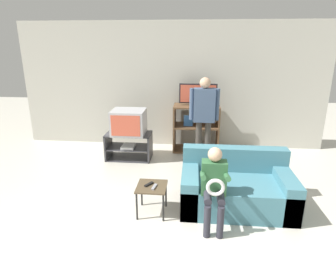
{
  "coord_description": "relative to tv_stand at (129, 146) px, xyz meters",
  "views": [
    {
      "loc": [
        0.49,
        -1.93,
        2.16
      ],
      "look_at": [
        0.11,
        2.15,
        0.9
      ],
      "focal_mm": 30.0,
      "sensor_mm": 36.0,
      "label": 1
    }
  ],
  "objects": [
    {
      "name": "wall_back",
      "position": [
        0.74,
        0.88,
        1.05
      ],
      "size": [
        6.4,
        0.06,
        2.6
      ],
      "color": "beige",
      "rests_on": "ground_plane"
    },
    {
      "name": "tv_stand",
      "position": [
        0.0,
        0.0,
        0.0
      ],
      "size": [
        0.86,
        0.47,
        0.51
      ],
      "color": "#38383D",
      "rests_on": "ground_plane"
    },
    {
      "name": "television_main",
      "position": [
        0.02,
        -0.02,
        0.49
      ],
      "size": [
        0.61,
        0.53,
        0.46
      ],
      "color": "#B2B2B7",
      "rests_on": "tv_stand"
    },
    {
      "name": "media_shelf",
      "position": [
        1.28,
        0.56,
        0.24
      ],
      "size": [
        0.93,
        0.49,
        0.96
      ],
      "color": "brown",
      "rests_on": "ground_plane"
    },
    {
      "name": "television_flat",
      "position": [
        1.31,
        0.58,
        0.91
      ],
      "size": [
        0.75,
        0.2,
        0.44
      ],
      "color": "black",
      "rests_on": "media_shelf"
    },
    {
      "name": "snack_table",
      "position": [
        0.71,
        -1.79,
        0.09
      ],
      "size": [
        0.38,
        0.38,
        0.4
      ],
      "color": "brown",
      "rests_on": "ground_plane"
    },
    {
      "name": "remote_control_black",
      "position": [
        0.67,
        -1.77,
        0.15
      ],
      "size": [
        0.11,
        0.14,
        0.02
      ],
      "primitive_type": "cube",
      "rotation": [
        0.0,
        0.0,
        -0.6
      ],
      "color": "black",
      "rests_on": "snack_table"
    },
    {
      "name": "remote_control_white",
      "position": [
        0.75,
        -1.83,
        0.15
      ],
      "size": [
        0.06,
        0.15,
        0.02
      ],
      "primitive_type": "cube",
      "rotation": [
        0.0,
        0.0,
        -0.17
      ],
      "color": "gray",
      "rests_on": "snack_table"
    },
    {
      "name": "couch",
      "position": [
        1.83,
        -1.49,
        0.01
      ],
      "size": [
        1.47,
        0.86,
        0.74
      ],
      "color": "teal",
      "rests_on": "ground_plane"
    },
    {
      "name": "person_standing_adult",
      "position": [
        1.42,
        -0.06,
        0.72
      ],
      "size": [
        0.53,
        0.2,
        1.59
      ],
      "color": "#3D3833",
      "rests_on": "ground_plane"
    },
    {
      "name": "person_seated_child",
      "position": [
        1.49,
        -1.98,
        0.33
      ],
      "size": [
        0.33,
        0.43,
        0.99
      ],
      "color": "#2D2D38",
      "rests_on": "ground_plane"
    }
  ]
}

